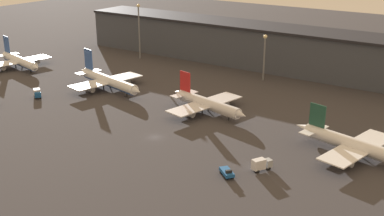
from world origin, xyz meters
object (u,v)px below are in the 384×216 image
Objects in this scene: airplane_0 at (19,61)px; airplane_2 at (207,104)px; airplane_1 at (108,81)px; service_vehicle_2 at (261,164)px; service_vehicle_4 at (227,172)px; airplane_3 at (363,148)px; service_vehicle_1 at (37,93)px.

airplane_2 is (108.56, -0.77, -0.13)m from airplane_0.
airplane_0 is 59.20m from airplane_1.
service_vehicle_2 is 1.06× the size of service_vehicle_4.
service_vehicle_4 is at bearing 171.05° from service_vehicle_2.
airplane_2 is (49.37, -0.32, -0.24)m from airplane_1.
airplane_3 is (107.21, -7.46, -0.21)m from airplane_1.
airplane_2 is 47.71m from service_vehicle_2.
service_vehicle_4 is at bearing -13.24° from airplane_1.
airplane_0 is at bearing -176.23° from service_vehicle_1.
airplane_0 reaches higher than service_vehicle_2.
service_vehicle_2 is at bearing -119.77° from airplane_3.
airplane_3 is at bearing 5.43° from airplane_2.
service_vehicle_1 is at bearing 114.07° from service_vehicle_2.
airplane_1 is 7.48× the size of service_vehicle_4.
service_vehicle_1 is at bearing -159.92° from airplane_3.
service_vehicle_1 is at bearing -16.91° from airplane_0.
airplane_1 is 91.57m from service_vehicle_2.
airplane_1 is at bearing -171.51° from airplane_3.
service_vehicle_1 is 97.29m from service_vehicle_4.
service_vehicle_2 is (86.35, -30.43, -1.71)m from airplane_1.
airplane_3 is at bearing 40.76° from service_vehicle_1.
airplane_1 is 107.47m from airplane_3.
service_vehicle_2 is at bearing 0.49° from airplane_0.
airplane_1 reaches higher than service_vehicle_4.
airplane_3 reaches higher than service_vehicle_1.
airplane_2 is at bearing 12.06° from airplane_0.
airplane_3 is 7.99× the size of service_vehicle_1.
airplane_1 is at bearing 89.47° from service_vehicle_1.
airplane_0 reaches higher than service_vehicle_1.
service_vehicle_1 is 0.94× the size of service_vehicle_2.
airplane_2 is at bearing 78.57° from service_vehicle_2.
service_vehicle_4 is (-26.97, -31.17, -2.32)m from airplane_3.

